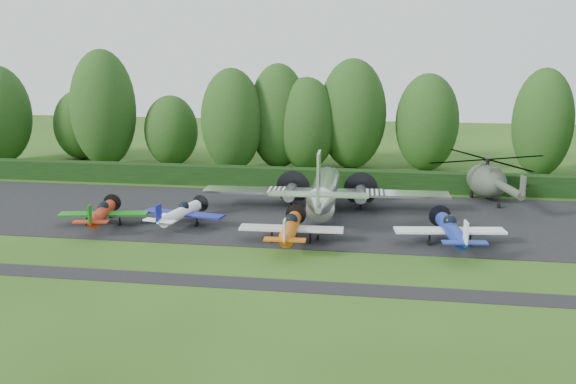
% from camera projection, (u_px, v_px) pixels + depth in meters
% --- Properties ---
extents(ground, '(160.00, 160.00, 0.00)m').
position_uv_depth(ground, '(270.00, 253.00, 44.93)').
color(ground, '#274914').
rests_on(ground, ground).
extents(apron, '(70.00, 18.00, 0.01)m').
position_uv_depth(apron, '(291.00, 216.00, 54.55)').
color(apron, black).
rests_on(apron, ground).
extents(taxiway_verge, '(70.00, 2.00, 0.00)m').
position_uv_depth(taxiway_verge, '(252.00, 284.00, 39.15)').
color(taxiway_verge, black).
rests_on(taxiway_verge, ground).
extents(hedgerow, '(90.00, 1.60, 2.00)m').
position_uv_depth(hedgerow, '(307.00, 188.00, 65.14)').
color(hedgerow, black).
rests_on(hedgerow, ground).
extents(transport_plane, '(21.51, 16.49, 6.89)m').
position_uv_depth(transport_plane, '(324.00, 192.00, 55.03)').
color(transport_plane, white).
rests_on(transport_plane, ground).
extents(light_plane_red, '(7.03, 7.39, 2.70)m').
position_uv_depth(light_plane_red, '(102.00, 213.00, 51.09)').
color(light_plane_red, '#A2230E').
rests_on(light_plane_red, ground).
extents(light_plane_white, '(6.85, 7.20, 2.63)m').
position_uv_depth(light_plane_white, '(181.00, 213.00, 51.29)').
color(light_plane_white, white).
rests_on(light_plane_white, ground).
extents(light_plane_orange, '(7.65, 8.04, 2.94)m').
position_uv_depth(light_plane_orange, '(291.00, 228.00, 46.64)').
color(light_plane_orange, '#CC580C').
rests_on(light_plane_orange, ground).
extents(light_plane_blue, '(7.96, 8.37, 3.06)m').
position_uv_depth(light_plane_blue, '(451.00, 230.00, 45.97)').
color(light_plane_blue, navy).
rests_on(light_plane_blue, ground).
extents(helicopter, '(12.32, 14.42, 3.97)m').
position_uv_depth(helicopter, '(487.00, 178.00, 59.64)').
color(helicopter, '#374132').
rests_on(helicopter, ground).
extents(tree_0, '(6.33, 6.33, 8.40)m').
position_uv_depth(tree_0, '(171.00, 131.00, 76.17)').
color(tree_0, black).
rests_on(tree_0, ground).
extents(tree_1, '(7.62, 7.62, 13.75)m').
position_uv_depth(tree_1, '(103.00, 109.00, 75.20)').
color(tree_1, black).
rests_on(tree_1, ground).
extents(tree_4, '(7.02, 7.02, 11.71)m').
position_uv_depth(tree_4, '(232.00, 120.00, 72.60)').
color(tree_4, black).
rests_on(tree_4, ground).
extents(tree_5, '(6.96, 6.96, 10.67)m').
position_uv_depth(tree_5, '(306.00, 124.00, 73.50)').
color(tree_5, black).
rests_on(tree_5, ground).
extents(tree_7, '(6.45, 6.45, 11.85)m').
position_uv_depth(tree_7, '(543.00, 123.00, 69.47)').
color(tree_7, black).
rests_on(tree_7, ground).
extents(tree_8, '(6.69, 6.69, 8.72)m').
position_uv_depth(tree_8, '(81.00, 125.00, 80.59)').
color(tree_8, black).
rests_on(tree_8, ground).
extents(tree_9, '(7.12, 7.12, 11.12)m').
position_uv_depth(tree_9, '(427.00, 123.00, 72.81)').
color(tree_9, black).
rests_on(tree_9, ground).
extents(tree_10, '(7.79, 7.79, 12.72)m').
position_uv_depth(tree_10, '(352.00, 114.00, 74.02)').
color(tree_10, black).
rests_on(tree_10, ground).
extents(tree_11, '(6.83, 6.83, 12.17)m').
position_uv_depth(tree_11, '(278.00, 116.00, 74.30)').
color(tree_11, black).
rests_on(tree_11, ground).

